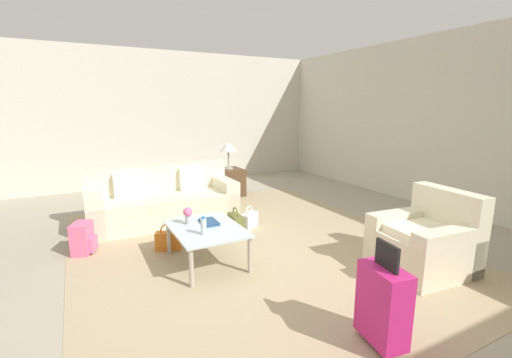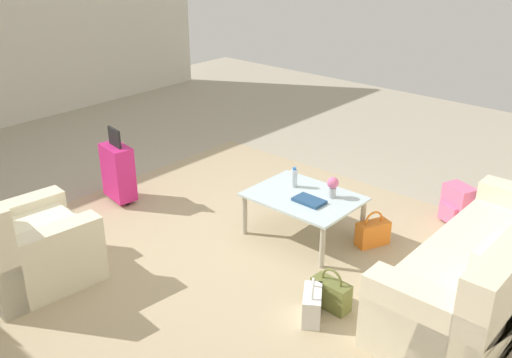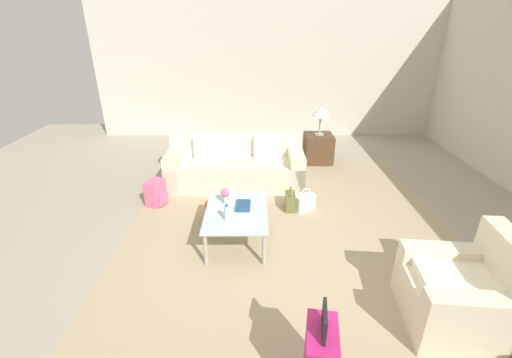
# 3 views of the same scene
# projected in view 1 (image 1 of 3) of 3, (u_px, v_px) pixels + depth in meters

# --- Properties ---
(ground_plane) EXTENTS (12.00, 12.00, 0.00)m
(ground_plane) POSITION_uv_depth(u_px,v_px,m) (260.00, 267.00, 3.98)
(ground_plane) COLOR #A89E89
(wall_back) EXTENTS (10.24, 0.12, 3.10)m
(wall_back) POSITION_uv_depth(u_px,v_px,m) (481.00, 124.00, 5.51)
(wall_back) COLOR beige
(wall_back) RESTS_ON ground
(wall_left) EXTENTS (0.12, 8.00, 3.10)m
(wall_left) POSITION_uv_depth(u_px,v_px,m) (157.00, 119.00, 8.03)
(wall_left) COLOR beige
(wall_left) RESTS_ON ground
(area_rug) EXTENTS (5.20, 4.40, 0.01)m
(area_rug) POSITION_uv_depth(u_px,v_px,m) (252.00, 246.00, 4.58)
(area_rug) COLOR tan
(area_rug) RESTS_ON ground
(couch) EXTENTS (0.87, 2.28, 0.89)m
(couch) POSITION_uv_depth(u_px,v_px,m) (163.00, 203.00, 5.53)
(couch) COLOR beige
(couch) RESTS_ON ground
(armchair) EXTENTS (0.97, 0.99, 0.91)m
(armchair) POSITION_uv_depth(u_px,v_px,m) (427.00, 243.00, 3.89)
(armchair) COLOR beige
(armchair) RESTS_ON ground
(coffee_table) EXTENTS (1.03, 0.77, 0.45)m
(coffee_table) POSITION_uv_depth(u_px,v_px,m) (206.00, 232.00, 4.01)
(coffee_table) COLOR silver
(coffee_table) RESTS_ON ground
(water_bottle) EXTENTS (0.06, 0.06, 0.20)m
(water_bottle) POSITION_uv_depth(u_px,v_px,m) (204.00, 226.00, 3.76)
(water_bottle) COLOR silver
(water_bottle) RESTS_ON coffee_table
(coffee_table_book) EXTENTS (0.30, 0.19, 0.03)m
(coffee_table_book) POSITION_uv_depth(u_px,v_px,m) (209.00, 222.00, 4.14)
(coffee_table_book) COLOR navy
(coffee_table_book) RESTS_ON coffee_table
(flower_vase) EXTENTS (0.11, 0.11, 0.21)m
(flower_vase) POSITION_uv_depth(u_px,v_px,m) (188.00, 214.00, 4.10)
(flower_vase) COLOR #B2B7BC
(flower_vase) RESTS_ON coffee_table
(side_table) EXTENTS (0.55, 0.55, 0.56)m
(side_table) POSITION_uv_depth(u_px,v_px,m) (229.00, 182.00, 7.14)
(side_table) COLOR #513823
(side_table) RESTS_ON ground
(table_lamp) EXTENTS (0.35, 0.35, 0.56)m
(table_lamp) POSITION_uv_depth(u_px,v_px,m) (228.00, 148.00, 6.99)
(table_lamp) COLOR #ADA899
(table_lamp) RESTS_ON side_table
(suitcase_magenta) EXTENTS (0.43, 0.28, 0.85)m
(suitcase_magenta) POSITION_uv_depth(u_px,v_px,m) (383.00, 303.00, 2.61)
(suitcase_magenta) COLOR #D12375
(suitcase_magenta) RESTS_ON ground
(handbag_olive) EXTENTS (0.33, 0.16, 0.36)m
(handbag_olive) POSITION_uv_depth(u_px,v_px,m) (236.00, 222.00, 5.15)
(handbag_olive) COLOR olive
(handbag_olive) RESTS_ON ground
(handbag_orange) EXTENTS (0.26, 0.35, 0.36)m
(handbag_orange) POSITION_uv_depth(u_px,v_px,m) (168.00, 240.00, 4.44)
(handbag_orange) COLOR orange
(handbag_orange) RESTS_ON ground
(handbag_white) EXTENTS (0.29, 0.34, 0.36)m
(handbag_white) POSITION_uv_depth(u_px,v_px,m) (249.00, 220.00, 5.23)
(handbag_white) COLOR white
(handbag_white) RESTS_ON ground
(backpack_pink) EXTENTS (0.35, 0.33, 0.40)m
(backpack_pink) POSITION_uv_depth(u_px,v_px,m) (83.00, 239.00, 4.32)
(backpack_pink) COLOR pink
(backpack_pink) RESTS_ON ground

